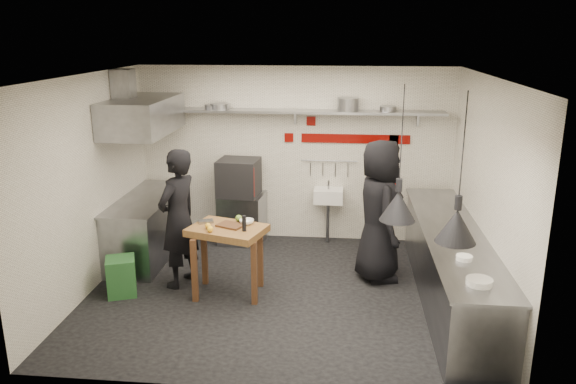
# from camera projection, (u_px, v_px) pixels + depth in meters

# --- Properties ---
(floor) EXTENTS (5.00, 5.00, 0.00)m
(floor) POSITION_uv_depth(u_px,v_px,m) (281.00, 292.00, 7.39)
(floor) COLOR black
(floor) RESTS_ON ground
(ceiling) EXTENTS (5.00, 5.00, 0.00)m
(ceiling) POSITION_uv_depth(u_px,v_px,m) (280.00, 76.00, 6.62)
(ceiling) COLOR beige
(ceiling) RESTS_ON floor
(wall_back) EXTENTS (5.00, 0.04, 2.80)m
(wall_back) POSITION_uv_depth(u_px,v_px,m) (295.00, 155.00, 9.01)
(wall_back) COLOR silver
(wall_back) RESTS_ON floor
(wall_front) EXTENTS (5.00, 0.04, 2.80)m
(wall_front) POSITION_uv_depth(u_px,v_px,m) (254.00, 254.00, 5.00)
(wall_front) COLOR silver
(wall_front) RESTS_ON floor
(wall_left) EXTENTS (0.04, 4.20, 2.80)m
(wall_left) POSITION_uv_depth(u_px,v_px,m) (89.00, 185.00, 7.24)
(wall_left) COLOR silver
(wall_left) RESTS_ON floor
(wall_right) EXTENTS (0.04, 4.20, 2.80)m
(wall_right) POSITION_uv_depth(u_px,v_px,m) (486.00, 196.00, 6.77)
(wall_right) COLOR silver
(wall_right) RESTS_ON floor
(red_band_horiz) EXTENTS (1.70, 0.02, 0.14)m
(red_band_horiz) POSITION_uv_depth(u_px,v_px,m) (355.00, 139.00, 8.83)
(red_band_horiz) COLOR #700501
(red_band_horiz) RESTS_ON wall_back
(red_band_vert) EXTENTS (0.14, 0.02, 1.10)m
(red_band_vert) POSITION_uv_depth(u_px,v_px,m) (392.00, 169.00, 8.90)
(red_band_vert) COLOR #700501
(red_band_vert) RESTS_ON wall_back
(red_tile_a) EXTENTS (0.14, 0.02, 0.14)m
(red_tile_a) POSITION_uv_depth(u_px,v_px,m) (311.00, 121.00, 8.82)
(red_tile_a) COLOR #700501
(red_tile_a) RESTS_ON wall_back
(red_tile_b) EXTENTS (0.14, 0.02, 0.14)m
(red_tile_b) POSITION_uv_depth(u_px,v_px,m) (289.00, 138.00, 8.93)
(red_tile_b) COLOR #700501
(red_tile_b) RESTS_ON wall_back
(back_shelf) EXTENTS (4.60, 0.34, 0.04)m
(back_shelf) POSITION_uv_depth(u_px,v_px,m) (294.00, 111.00, 8.64)
(back_shelf) COLOR slate
(back_shelf) RESTS_ON wall_back
(shelf_bracket_left) EXTENTS (0.04, 0.06, 0.24)m
(shelf_bracket_left) POSITION_uv_depth(u_px,v_px,m) (177.00, 115.00, 9.00)
(shelf_bracket_left) COLOR slate
(shelf_bracket_left) RESTS_ON wall_back
(shelf_bracket_mid) EXTENTS (0.04, 0.06, 0.24)m
(shelf_bracket_mid) POSITION_uv_depth(u_px,v_px,m) (295.00, 116.00, 8.81)
(shelf_bracket_mid) COLOR slate
(shelf_bracket_mid) RESTS_ON wall_back
(shelf_bracket_right) EXTENTS (0.04, 0.06, 0.24)m
(shelf_bracket_right) POSITION_uv_depth(u_px,v_px,m) (418.00, 118.00, 8.63)
(shelf_bracket_right) COLOR slate
(shelf_bracket_right) RESTS_ON wall_back
(pan_far_left) EXTENTS (0.31, 0.31, 0.09)m
(pan_far_left) POSITION_uv_depth(u_px,v_px,m) (220.00, 106.00, 8.74)
(pan_far_left) COLOR slate
(pan_far_left) RESTS_ON back_shelf
(pan_mid_left) EXTENTS (0.29, 0.29, 0.07)m
(pan_mid_left) POSITION_uv_depth(u_px,v_px,m) (212.00, 107.00, 8.75)
(pan_mid_left) COLOR slate
(pan_mid_left) RESTS_ON back_shelf
(stock_pot) EXTENTS (0.41, 0.41, 0.20)m
(stock_pot) POSITION_uv_depth(u_px,v_px,m) (348.00, 104.00, 8.53)
(stock_pot) COLOR slate
(stock_pot) RESTS_ON back_shelf
(pan_right) EXTENTS (0.31, 0.31, 0.08)m
(pan_right) POSITION_uv_depth(u_px,v_px,m) (388.00, 109.00, 8.49)
(pan_right) COLOR slate
(pan_right) RESTS_ON back_shelf
(oven_stand) EXTENTS (0.74, 0.68, 0.80)m
(oven_stand) POSITION_uv_depth(u_px,v_px,m) (242.00, 218.00, 9.07)
(oven_stand) COLOR slate
(oven_stand) RESTS_ON floor
(combi_oven) EXTENTS (0.66, 0.62, 0.58)m
(combi_oven) POSITION_uv_depth(u_px,v_px,m) (239.00, 177.00, 8.84)
(combi_oven) COLOR black
(combi_oven) RESTS_ON oven_stand
(oven_door) EXTENTS (0.49, 0.07, 0.46)m
(oven_door) POSITION_uv_depth(u_px,v_px,m) (239.00, 182.00, 8.60)
(oven_door) COLOR #700501
(oven_door) RESTS_ON combi_oven
(oven_glass) EXTENTS (0.35, 0.05, 0.34)m
(oven_glass) POSITION_uv_depth(u_px,v_px,m) (238.00, 181.00, 8.62)
(oven_glass) COLOR black
(oven_glass) RESTS_ON oven_door
(hand_sink) EXTENTS (0.46, 0.34, 0.22)m
(hand_sink) POSITION_uv_depth(u_px,v_px,m) (328.00, 196.00, 8.96)
(hand_sink) COLOR white
(hand_sink) RESTS_ON wall_back
(sink_tap) EXTENTS (0.03, 0.03, 0.14)m
(sink_tap) POSITION_uv_depth(u_px,v_px,m) (329.00, 185.00, 8.91)
(sink_tap) COLOR slate
(sink_tap) RESTS_ON hand_sink
(sink_drain) EXTENTS (0.06, 0.06, 0.66)m
(sink_drain) POSITION_uv_depth(u_px,v_px,m) (328.00, 223.00, 9.04)
(sink_drain) COLOR slate
(sink_drain) RESTS_ON floor
(utensil_rail) EXTENTS (0.90, 0.02, 0.02)m
(utensil_rail) POSITION_uv_depth(u_px,v_px,m) (329.00, 161.00, 8.94)
(utensil_rail) COLOR slate
(utensil_rail) RESTS_ON wall_back
(counter_right) EXTENTS (0.70, 3.80, 0.90)m
(counter_right) POSITION_uv_depth(u_px,v_px,m) (450.00, 267.00, 7.06)
(counter_right) COLOR slate
(counter_right) RESTS_ON floor
(counter_right_top) EXTENTS (0.76, 3.90, 0.03)m
(counter_right_top) POSITION_uv_depth(u_px,v_px,m) (453.00, 232.00, 6.93)
(counter_right_top) COLOR slate
(counter_right_top) RESTS_ON counter_right
(plate_stack) EXTENTS (0.28, 0.28, 0.07)m
(plate_stack) POSITION_uv_depth(u_px,v_px,m) (479.00, 282.00, 5.46)
(plate_stack) COLOR white
(plate_stack) RESTS_ON counter_right_top
(small_bowl_right) EXTENTS (0.23, 0.23, 0.05)m
(small_bowl_right) POSITION_uv_depth(u_px,v_px,m) (464.00, 258.00, 6.06)
(small_bowl_right) COLOR white
(small_bowl_right) RESTS_ON counter_right_top
(counter_left) EXTENTS (0.70, 1.90, 0.90)m
(counter_left) POSITION_uv_depth(u_px,v_px,m) (148.00, 228.00, 8.48)
(counter_left) COLOR slate
(counter_left) RESTS_ON floor
(counter_left_top) EXTENTS (0.76, 2.00, 0.03)m
(counter_left_top) POSITION_uv_depth(u_px,v_px,m) (145.00, 198.00, 8.35)
(counter_left_top) COLOR slate
(counter_left_top) RESTS_ON counter_left
(extractor_hood) EXTENTS (0.78, 1.60, 0.50)m
(extractor_hood) POSITION_uv_depth(u_px,v_px,m) (143.00, 116.00, 8.00)
(extractor_hood) COLOR slate
(extractor_hood) RESTS_ON ceiling
(hood_duct) EXTENTS (0.28, 0.28, 0.50)m
(hood_duct) POSITION_uv_depth(u_px,v_px,m) (123.00, 87.00, 7.92)
(hood_duct) COLOR slate
(hood_duct) RESTS_ON ceiling
(green_bin) EXTENTS (0.46, 0.46, 0.50)m
(green_bin) POSITION_uv_depth(u_px,v_px,m) (121.00, 276.00, 7.27)
(green_bin) COLOR #255C2A
(green_bin) RESTS_ON floor
(prep_table) EXTENTS (1.07, 0.88, 0.92)m
(prep_table) POSITION_uv_depth(u_px,v_px,m) (228.00, 261.00, 7.24)
(prep_table) COLOR olive
(prep_table) RESTS_ON floor
(cutting_board) EXTENTS (0.39, 0.34, 0.02)m
(cutting_board) POSITION_uv_depth(u_px,v_px,m) (231.00, 225.00, 7.14)
(cutting_board) COLOR #55331D
(cutting_board) RESTS_ON prep_table
(pepper_mill) EXTENTS (0.07, 0.07, 0.20)m
(pepper_mill) POSITION_uv_depth(u_px,v_px,m) (244.00, 223.00, 6.94)
(pepper_mill) COLOR black
(pepper_mill) RESTS_ON prep_table
(lemon_a) EXTENTS (0.09, 0.09, 0.07)m
(lemon_a) POSITION_uv_depth(u_px,v_px,m) (208.00, 226.00, 7.03)
(lemon_a) COLOR yellow
(lemon_a) RESTS_ON prep_table
(lemon_b) EXTENTS (0.08, 0.08, 0.08)m
(lemon_b) POSITION_uv_depth(u_px,v_px,m) (210.00, 229.00, 6.92)
(lemon_b) COLOR yellow
(lemon_b) RESTS_ON prep_table
(veg_ball) EXTENTS (0.11, 0.11, 0.09)m
(veg_ball) POSITION_uv_depth(u_px,v_px,m) (239.00, 218.00, 7.29)
(veg_ball) COLOR olive
(veg_ball) RESTS_ON prep_table
(steel_tray) EXTENTS (0.22, 0.18, 0.03)m
(steel_tray) POSITION_uv_depth(u_px,v_px,m) (206.00, 221.00, 7.28)
(steel_tray) COLOR slate
(steel_tray) RESTS_ON prep_table
(bowl) EXTENTS (0.21, 0.21, 0.06)m
(bowl) POSITION_uv_depth(u_px,v_px,m) (247.00, 222.00, 7.22)
(bowl) COLOR white
(bowl) RESTS_ON prep_table
(heat_lamp_near) EXTENTS (0.45, 0.45, 1.45)m
(heat_lamp_near) POSITION_uv_depth(u_px,v_px,m) (401.00, 154.00, 5.85)
(heat_lamp_near) COLOR black
(heat_lamp_near) RESTS_ON ceiling
(heat_lamp_far) EXTENTS (0.42, 0.42, 1.46)m
(heat_lamp_far) POSITION_uv_depth(u_px,v_px,m) (461.00, 169.00, 5.24)
(heat_lamp_far) COLOR black
(heat_lamp_far) RESTS_ON ceiling
(chef_left) EXTENTS (0.68, 0.80, 1.87)m
(chef_left) POSITION_uv_depth(u_px,v_px,m) (178.00, 219.00, 7.39)
(chef_left) COLOR black
(chef_left) RESTS_ON floor
(chef_right) EXTENTS (0.79, 1.05, 1.95)m
(chef_right) POSITION_uv_depth(u_px,v_px,m) (379.00, 211.00, 7.57)
(chef_right) COLOR black
(chef_right) RESTS_ON floor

